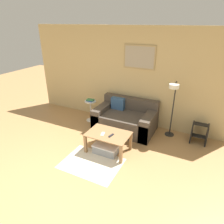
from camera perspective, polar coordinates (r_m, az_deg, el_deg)
The scene contains 12 objects.
ground_plane at distance 3.73m, azimuth -18.54°, elevation -22.08°, with size 16.00×16.00×0.00m, color tan.
wall_back at distance 5.44m, azimuth 3.48°, elevation 10.18°, with size 5.60×0.09×2.55m.
area_rug at distance 4.21m, azimuth -5.88°, elevation -14.35°, with size 1.17×0.88×0.01m, color beige.
couch at distance 5.25m, azimuth 3.86°, elevation -2.05°, with size 1.52×0.95×0.78m.
coffee_table at distance 4.34m, azimuth -1.06°, elevation -7.09°, with size 0.91×0.61×0.44m.
storage_bin at distance 4.46m, azimuth -1.42°, elevation -10.08°, with size 0.54×0.45×0.20m.
floor_lamp at distance 4.70m, azimuth 17.02°, elevation 3.51°, with size 0.23×0.51×1.41m.
side_table at distance 5.69m, azimuth -6.12°, elevation 0.88°, with size 0.32×0.32×0.60m.
book_stack at distance 5.59m, azimuth -6.23°, elevation 3.39°, with size 0.23×0.17×0.05m.
remote_control at distance 4.21m, azimuth -0.24°, elevation -6.72°, with size 0.04×0.15×0.02m, color #232328.
cell_phone at distance 4.28m, azimuth -2.67°, elevation -6.24°, with size 0.07×0.14×0.01m, color silver.
step_stool at distance 5.13m, azimuth 23.68°, elevation -5.50°, with size 0.36×0.35×0.45m.
Camera 1 is at (2.04, -1.66, 2.64)m, focal length 32.00 mm.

